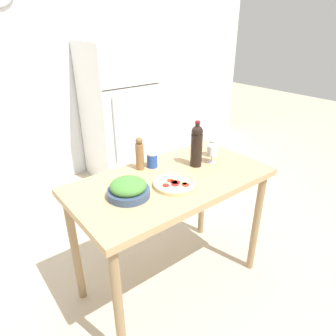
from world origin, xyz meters
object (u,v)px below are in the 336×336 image
at_px(wine_glass_near, 212,151).
at_px(pepper_mill, 140,154).
at_px(homemade_pizza, 175,184).
at_px(salad_bowl, 128,189).
at_px(wine_bottle, 197,145).
at_px(wine_glass_far, 214,145).
at_px(refrigerator, 119,113).
at_px(salt_canister, 153,160).

height_order(wine_glass_near, pepper_mill, pepper_mill).
bearing_deg(homemade_pizza, salad_bowl, 166.05).
relative_size(wine_bottle, wine_glass_far, 2.47).
xyz_separation_m(wine_glass_near, pepper_mill, (-0.47, 0.24, 0.02)).
distance_m(refrigerator, salad_bowl, 2.14).
xyz_separation_m(wine_glass_far, pepper_mill, (-0.56, 0.16, 0.02)).
xyz_separation_m(wine_glass_far, homemade_pizza, (-0.52, -0.17, -0.08)).
bearing_deg(wine_glass_near, salt_canister, 151.05).
distance_m(refrigerator, wine_glass_far, 1.80).
xyz_separation_m(refrigerator, homemade_pizza, (-0.72, -1.95, 0.10)).
bearing_deg(wine_glass_far, salad_bowl, -173.31).
bearing_deg(wine_bottle, refrigerator, 77.22).
xyz_separation_m(wine_bottle, salad_bowl, (-0.60, -0.06, -0.11)).
height_order(pepper_mill, salt_canister, pepper_mill).
relative_size(refrigerator, pepper_mill, 7.14).
bearing_deg(homemade_pizza, salt_canister, 80.27).
xyz_separation_m(refrigerator, salt_canister, (-0.67, -1.64, 0.14)).
bearing_deg(pepper_mill, salt_canister, -16.24).
relative_size(wine_glass_far, salt_canister, 1.22).
bearing_deg(wine_glass_far, wine_glass_near, -143.08).
distance_m(wine_bottle, wine_glass_far, 0.23).
xyz_separation_m(wine_glass_far, salt_canister, (-0.47, 0.14, -0.04)).
height_order(refrigerator, wine_glass_near, refrigerator).
xyz_separation_m(pepper_mill, salt_canister, (0.09, -0.03, -0.06)).
bearing_deg(wine_bottle, salt_canister, 145.69).
height_order(wine_bottle, salt_canister, wine_bottle).
bearing_deg(wine_bottle, wine_glass_far, 9.07).
relative_size(refrigerator, salad_bowl, 6.57).
bearing_deg(wine_bottle, homemade_pizza, -156.49).
xyz_separation_m(wine_glass_near, salt_canister, (-0.38, 0.21, -0.04)).
height_order(wine_glass_near, homemade_pizza, wine_glass_near).
xyz_separation_m(wine_bottle, wine_glass_far, (0.22, 0.03, -0.06)).
bearing_deg(pepper_mill, wine_glass_near, -26.70).
relative_size(wine_glass_far, homemade_pizza, 0.49).
distance_m(refrigerator, wine_bottle, 1.88).
height_order(salad_bowl, salt_canister, salad_bowl).
relative_size(wine_glass_far, pepper_mill, 0.57).
relative_size(refrigerator, salt_canister, 15.22).
bearing_deg(salt_canister, refrigerator, 67.95).
distance_m(wine_glass_near, pepper_mill, 0.52).
relative_size(wine_bottle, pepper_mill, 1.41).
height_order(salad_bowl, homemade_pizza, salad_bowl).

